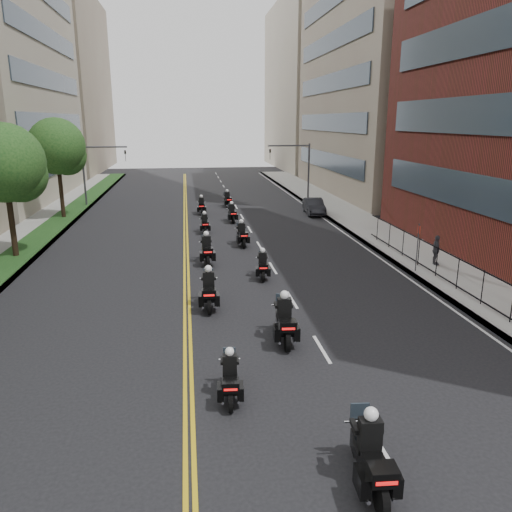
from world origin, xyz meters
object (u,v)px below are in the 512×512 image
Objects in this scene: motorcycle_6 at (207,251)px; motorcycle_10 at (202,207)px; motorcycle_1 at (371,458)px; motorcycle_11 at (227,200)px; motorcycle_7 at (242,235)px; motorcycle_9 at (232,214)px; motorcycle_4 at (209,291)px; motorcycle_8 at (205,224)px; pedestrian_c at (436,250)px; parked_sedan at (314,206)px; motorcycle_5 at (263,266)px; motorcycle_2 at (230,379)px; motorcycle_3 at (285,322)px.

motorcycle_10 is at bearing 87.59° from motorcycle_6.
motorcycle_11 is at bearing 93.63° from motorcycle_1.
motorcycle_6 is 1.11× the size of motorcycle_10.
motorcycle_9 is at bearing 86.35° from motorcycle_7.
motorcycle_4 is 1.19× the size of motorcycle_8.
motorcycle_7 is (2.60, 10.66, -0.06)m from motorcycle_4.
motorcycle_8 is 0.95× the size of motorcycle_10.
pedestrian_c is (12.07, -10.32, 0.35)m from motorcycle_8.
motorcycle_1 reaches higher than motorcycle_11.
pedestrian_c is (12.04, -17.76, 0.31)m from motorcycle_10.
motorcycle_9 is 7.63m from parked_sedan.
parked_sedan is (9.70, 13.93, -0.05)m from motorcycle_6.
motorcycle_10 reaches higher than motorcycle_5.
pedestrian_c is (9.55, 15.69, 0.23)m from motorcycle_1.
motorcycle_11 is (0.24, 7.05, -0.01)m from motorcycle_9.
motorcycle_5 is at bearing 80.55° from motorcycle_2.
motorcycle_3 is 1.15× the size of motorcycle_10.
motorcycle_3 is 12.85m from pedestrian_c.
motorcycle_3 reaches higher than motorcycle_1.
pedestrian_c is at bearing 9.82° from motorcycle_5.
motorcycle_5 is 0.91× the size of motorcycle_7.
parked_sedan is at bearing 77.29° from motorcycle_3.
motorcycle_7 is (-0.29, 6.87, 0.06)m from motorcycle_5.
motorcycle_8 is at bearing 115.37° from motorcycle_7.
parked_sedan is at bearing 15.75° from motorcycle_9.
motorcycle_4 is 1.01× the size of motorcycle_6.
motorcycle_7 is 1.05× the size of motorcycle_11.
pedestrian_c reaches higher than motorcycle_7.
motorcycle_7 is at bearing -93.53° from motorcycle_9.
motorcycle_10 reaches higher than motorcycle_8.
motorcycle_1 is 1.14× the size of motorcycle_10.
motorcycle_11 reaches higher than motorcycle_8.
motorcycle_7 is 1.09× the size of motorcycle_8.
motorcycle_2 is 32.81m from motorcycle_11.
motorcycle_10 is (-2.45, 18.36, 0.04)m from motorcycle_5.
motorcycle_9 is at bearing 97.06° from motorcycle_5.
motorcycle_11 is at bearing 85.18° from motorcycle_9.
motorcycle_10 is at bearing 88.01° from motorcycle_8.
motorcycle_11 is (0.32, 14.74, -0.03)m from motorcycle_7.
motorcycle_8 is 10.98m from motorcycle_11.
motorcycle_8 is 4.29m from motorcycle_9.
motorcycle_6 reaches higher than motorcycle_10.
motorcycle_4 is at bearing 95.90° from motorcycle_2.
motorcycle_1 is 26.13m from motorcycle_8.
motorcycle_10 is (-2.10, 25.90, -0.10)m from motorcycle_3.
motorcycle_6 is 7.86m from motorcycle_8.
motorcycle_3 is at bearing -53.77° from motorcycle_4.
parked_sedan is at bearing 51.17° from motorcycle_7.
motorcycle_1 is 1.20× the size of motorcycle_5.
parked_sedan is 16.60m from pedestrian_c.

